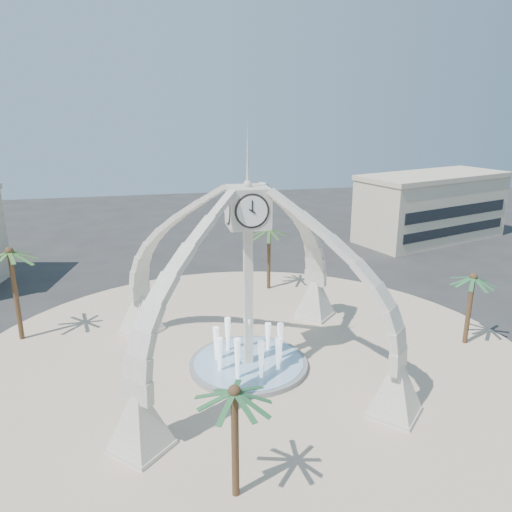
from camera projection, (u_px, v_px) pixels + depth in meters
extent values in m
plane|color=#282828|center=(249.00, 367.00, 33.85)|extent=(140.00, 140.00, 0.00)
cylinder|color=#BEAB8D|center=(249.00, 367.00, 33.84)|extent=(40.00, 40.00, 0.06)
cube|color=silver|center=(248.00, 300.00, 32.41)|extent=(0.55, 0.55, 9.80)
cube|color=silver|center=(248.00, 207.00, 30.62)|extent=(2.50, 2.50, 2.50)
cone|color=silver|center=(248.00, 153.00, 29.67)|extent=(0.20, 0.20, 4.00)
cylinder|color=white|center=(252.00, 211.00, 29.41)|extent=(1.84, 0.04, 1.84)
pyramid|color=silver|center=(315.00, 299.00, 41.43)|extent=(3.80, 3.80, 3.20)
pyramid|color=silver|center=(141.00, 313.00, 38.55)|extent=(3.80, 3.80, 3.20)
pyramid|color=silver|center=(140.00, 423.00, 25.33)|extent=(3.80, 3.80, 3.20)
pyramid|color=silver|center=(396.00, 390.00, 28.21)|extent=(3.80, 3.80, 3.20)
cylinder|color=gray|center=(249.00, 364.00, 33.79)|extent=(8.00, 8.00, 0.40)
cylinder|color=#8CB5D0|center=(249.00, 361.00, 33.72)|extent=(7.40, 7.40, 0.04)
cone|color=white|center=(248.00, 340.00, 33.26)|extent=(0.60, 0.60, 3.20)
cube|color=#BDB094|center=(431.00, 209.00, 64.95)|extent=(21.49, 13.79, 8.00)
cube|color=#BDB094|center=(435.00, 176.00, 63.69)|extent=(21.87, 14.17, 0.60)
cylinder|color=brown|center=(469.00, 310.00, 36.44)|extent=(0.35, 0.35, 5.35)
cylinder|color=brown|center=(16.00, 296.00, 36.82)|extent=(0.37, 0.37, 7.06)
cylinder|color=brown|center=(269.00, 259.00, 47.32)|extent=(0.35, 0.35, 6.05)
cylinder|color=brown|center=(235.00, 444.00, 21.95)|extent=(0.34, 0.34, 5.52)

